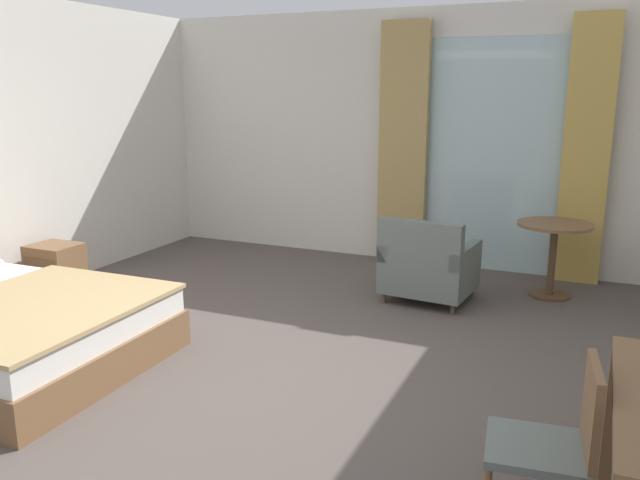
% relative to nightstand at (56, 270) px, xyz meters
% --- Properties ---
extents(ground, '(6.57, 7.89, 0.10)m').
position_rel_nightstand_xyz_m(ground, '(2.61, -0.93, -0.31)').
color(ground, '#564C47').
extents(wall_back, '(6.17, 0.12, 2.85)m').
position_rel_nightstand_xyz_m(wall_back, '(2.61, 2.76, 1.16)').
color(wall_back, silver).
rests_on(wall_back, ground).
extents(balcony_glass_door, '(1.47, 0.02, 2.51)m').
position_rel_nightstand_xyz_m(balcony_glass_door, '(3.64, 2.68, 0.99)').
color(balcony_glass_door, silver).
rests_on(balcony_glass_door, ground).
extents(curtain_panel_left, '(0.55, 0.10, 2.70)m').
position_rel_nightstand_xyz_m(curtain_panel_left, '(2.68, 2.58, 1.09)').
color(curtain_panel_left, tan).
rests_on(curtain_panel_left, ground).
extents(curtain_panel_right, '(0.46, 0.10, 2.70)m').
position_rel_nightstand_xyz_m(curtain_panel_right, '(4.59, 2.58, 1.09)').
color(curtain_panel_right, tan).
rests_on(curtain_panel_right, ground).
extents(nightstand, '(0.45, 0.39, 0.52)m').
position_rel_nightstand_xyz_m(nightstand, '(0.00, 0.00, 0.00)').
color(nightstand, brown).
rests_on(nightstand, ground).
extents(desk_chair, '(0.49, 0.46, 0.85)m').
position_rel_nightstand_xyz_m(desk_chair, '(4.68, -1.71, 0.22)').
color(desk_chair, slate).
rests_on(desk_chair, ground).
extents(armchair_by_window, '(0.85, 0.79, 0.82)m').
position_rel_nightstand_xyz_m(armchair_by_window, '(3.34, 1.31, 0.08)').
color(armchair_by_window, slate).
rests_on(armchair_by_window, ground).
extents(round_cafe_table, '(0.70, 0.70, 0.73)m').
position_rel_nightstand_xyz_m(round_cafe_table, '(4.39, 1.94, 0.28)').
color(round_cafe_table, brown).
rests_on(round_cafe_table, ground).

